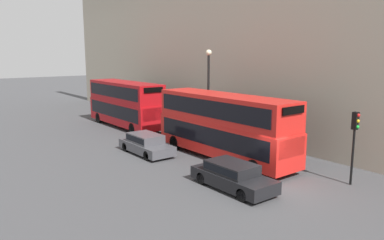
% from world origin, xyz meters
% --- Properties ---
extents(ground_plane, '(200.00, 200.00, 0.00)m').
position_xyz_m(ground_plane, '(0.00, 0.00, 0.00)').
color(ground_plane, '#424244').
extents(building_facade, '(1.10, 80.00, 16.28)m').
position_xyz_m(building_facade, '(7.00, 0.00, 8.44)').
color(building_facade, '#B2A893').
rests_on(building_facade, ground).
extents(bus_leading, '(2.59, 10.88, 4.19)m').
position_xyz_m(bus_leading, '(1.60, 5.49, 2.32)').
color(bus_leading, red).
rests_on(bus_leading, ground).
extents(bus_second_in_queue, '(2.59, 10.07, 4.19)m').
position_xyz_m(bus_second_in_queue, '(1.60, 18.93, 2.32)').
color(bus_second_in_queue, '#A80F14').
rests_on(bus_second_in_queue, ground).
extents(car_dark_sedan, '(1.87, 4.64, 1.36)m').
position_xyz_m(car_dark_sedan, '(-1.80, 1.07, 0.72)').
color(car_dark_sedan, black).
rests_on(car_dark_sedan, ground).
extents(car_hatchback, '(1.86, 4.55, 1.37)m').
position_xyz_m(car_hatchback, '(-1.80, 9.56, 0.73)').
color(car_hatchback, '#47474C').
rests_on(car_hatchback, ground).
extents(traffic_light, '(0.30, 0.36, 3.85)m').
position_xyz_m(traffic_light, '(3.51, -2.32, 2.78)').
color(traffic_light, black).
rests_on(traffic_light, ground).
extents(street_lamp, '(0.44, 0.44, 7.06)m').
position_xyz_m(street_lamp, '(3.73, 9.54, 4.31)').
color(street_lamp, black).
rests_on(street_lamp, ground).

